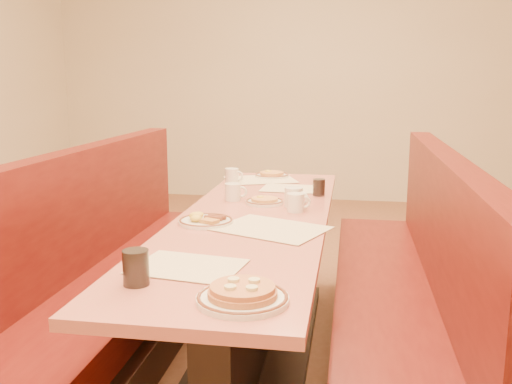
% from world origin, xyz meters
% --- Properties ---
extents(ground, '(8.00, 8.00, 0.00)m').
position_xyz_m(ground, '(0.00, 0.00, 0.00)').
color(ground, '#9E6647').
rests_on(ground, ground).
extents(diner_table, '(0.70, 2.50, 0.75)m').
position_xyz_m(diner_table, '(0.00, 0.00, 0.37)').
color(diner_table, black).
rests_on(diner_table, ground).
extents(booth_left, '(0.55, 2.50, 1.05)m').
position_xyz_m(booth_left, '(-0.73, 0.00, 0.36)').
color(booth_left, '#4C3326').
rests_on(booth_left, ground).
extents(booth_right, '(0.55, 2.50, 1.05)m').
position_xyz_m(booth_right, '(0.73, 0.00, 0.36)').
color(booth_right, '#4C3326').
rests_on(booth_right, ground).
extents(placemat_near_left, '(0.40, 0.33, 0.00)m').
position_xyz_m(placemat_near_left, '(-0.09, -0.77, 0.75)').
color(placemat_near_left, beige).
rests_on(placemat_near_left, diner_table).
extents(placemat_near_right, '(0.54, 0.48, 0.00)m').
position_xyz_m(placemat_near_right, '(0.12, -0.22, 0.75)').
color(placemat_near_right, beige).
rests_on(placemat_near_right, diner_table).
extents(placemat_far_left, '(0.52, 0.46, 0.00)m').
position_xyz_m(placemat_far_left, '(-0.12, 0.97, 0.75)').
color(placemat_far_left, beige).
rests_on(placemat_far_left, diner_table).
extents(placemat_far_right, '(0.35, 0.27, 0.00)m').
position_xyz_m(placemat_far_right, '(0.11, 0.70, 0.75)').
color(placemat_far_right, beige).
rests_on(placemat_far_right, diner_table).
extents(pancake_plate, '(0.27, 0.27, 0.06)m').
position_xyz_m(pancake_plate, '(0.15, -1.05, 0.77)').
color(pancake_plate, white).
rests_on(pancake_plate, diner_table).
extents(eggs_plate, '(0.25, 0.25, 0.05)m').
position_xyz_m(eggs_plate, '(-0.19, -0.17, 0.76)').
color(eggs_plate, white).
rests_on(eggs_plate, diner_table).
extents(extra_plate_mid, '(0.20, 0.20, 0.04)m').
position_xyz_m(extra_plate_mid, '(0.01, 0.28, 0.76)').
color(extra_plate_mid, white).
rests_on(extra_plate_mid, diner_table).
extents(extra_plate_far, '(0.22, 0.22, 0.05)m').
position_xyz_m(extra_plate_far, '(-0.06, 1.10, 0.77)').
color(extra_plate_far, white).
rests_on(extra_plate_far, diner_table).
extents(coffee_mug_a, '(0.12, 0.08, 0.09)m').
position_xyz_m(coffee_mug_a, '(0.19, 0.13, 0.80)').
color(coffee_mug_a, white).
rests_on(coffee_mug_a, diner_table).
extents(coffee_mug_b, '(0.12, 0.09, 0.09)m').
position_xyz_m(coffee_mug_b, '(-0.16, 0.34, 0.80)').
color(coffee_mug_b, white).
rests_on(coffee_mug_b, diner_table).
extents(coffee_mug_c, '(0.13, 0.09, 0.10)m').
position_xyz_m(coffee_mug_c, '(0.17, 0.24, 0.80)').
color(coffee_mug_c, white).
rests_on(coffee_mug_c, diner_table).
extents(coffee_mug_d, '(0.12, 0.09, 0.09)m').
position_xyz_m(coffee_mug_d, '(-0.28, 0.85, 0.80)').
color(coffee_mug_d, white).
rests_on(coffee_mug_d, diner_table).
extents(soda_tumbler_near, '(0.08, 0.08, 0.11)m').
position_xyz_m(soda_tumbler_near, '(-0.21, -0.96, 0.81)').
color(soda_tumbler_near, black).
rests_on(soda_tumbler_near, diner_table).
extents(soda_tumbler_mid, '(0.07, 0.07, 0.09)m').
position_xyz_m(soda_tumbler_mid, '(0.28, 0.54, 0.80)').
color(soda_tumbler_mid, black).
rests_on(soda_tumbler_mid, diner_table).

